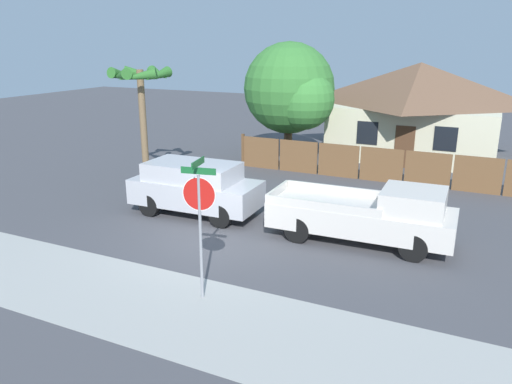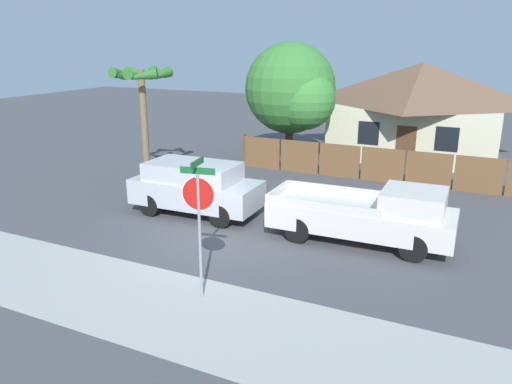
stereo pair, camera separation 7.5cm
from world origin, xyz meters
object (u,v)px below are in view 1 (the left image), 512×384
object	(u,v)px
stop_sign	(199,206)
palm_tree	(141,85)
oak_tree	(292,91)
orange_pickup	(369,215)
house	(417,108)
red_suv	(195,187)

from	to	relation	value
stop_sign	palm_tree	bearing A→B (deg)	123.68
oak_tree	palm_tree	xyz separation A→B (m)	(-4.14, -6.12, 0.59)
orange_pickup	stop_sign	distance (m)	5.85
house	orange_pickup	world-z (taller)	house
house	orange_pickup	distance (m)	13.18
oak_tree	stop_sign	distance (m)	14.04
palm_tree	red_suv	distance (m)	5.67
orange_pickup	stop_sign	size ratio (longest dim) A/B	1.63
oak_tree	stop_sign	world-z (taller)	oak_tree
oak_tree	orange_pickup	distance (m)	10.77
oak_tree	red_suv	bearing A→B (deg)	-90.83
oak_tree	orange_pickup	world-z (taller)	oak_tree
palm_tree	orange_pickup	world-z (taller)	palm_tree
oak_tree	red_suv	size ratio (longest dim) A/B	1.29
palm_tree	house	bearing A→B (deg)	48.40
palm_tree	red_suv	bearing A→B (deg)	-32.01
oak_tree	palm_tree	bearing A→B (deg)	-124.10
oak_tree	house	bearing A→B (deg)	40.31
oak_tree	orange_pickup	size ratio (longest dim) A/B	1.06
orange_pickup	palm_tree	bearing A→B (deg)	164.27
stop_sign	house	bearing A→B (deg)	72.88
palm_tree	orange_pickup	size ratio (longest dim) A/B	0.88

